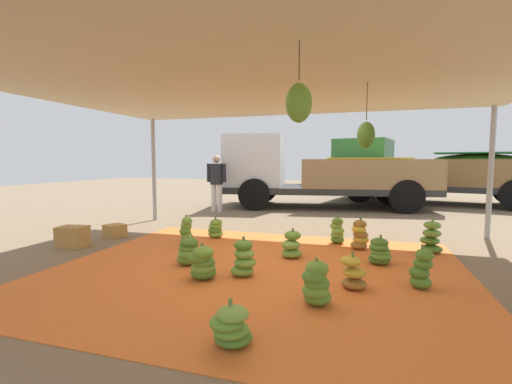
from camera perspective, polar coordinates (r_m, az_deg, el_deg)
ground_plane at (r=7.91m, az=6.48°, el=-6.23°), size 40.00×40.00×0.00m
tarp_orange at (r=5.07m, az=0.05°, el=-12.58°), size 5.73×4.89×0.01m
tent_canopy at (r=4.86m, az=-0.13°, el=17.57°), size 8.00×7.00×2.68m
banana_bunch_0 at (r=5.36m, az=-10.91°, el=-9.53°), size 0.44×0.45×0.44m
banana_bunch_1 at (r=4.77m, az=-2.02°, el=-10.87°), size 0.40×0.38×0.53m
banana_bunch_2 at (r=3.11m, az=-4.09°, el=-21.06°), size 0.43×0.43×0.40m
banana_bunch_3 at (r=4.48m, az=15.53°, el=-12.68°), size 0.38×0.34×0.45m
banana_bunch_4 at (r=6.40m, az=16.53°, el=-6.82°), size 0.41×0.41×0.56m
banana_bunch_5 at (r=6.51m, az=-11.27°, el=-6.41°), size 0.32×0.33×0.56m
banana_bunch_6 at (r=6.72m, az=13.08°, el=-6.27°), size 0.34×0.36×0.54m
banana_bunch_7 at (r=3.89m, az=9.78°, el=-14.60°), size 0.43×0.43×0.52m
banana_bunch_8 at (r=4.75m, az=25.33°, el=-11.35°), size 0.35×0.35×0.54m
banana_bunch_9 at (r=5.59m, az=19.48°, el=-9.21°), size 0.41×0.44×0.44m
banana_bunch_10 at (r=5.64m, az=5.81°, el=-8.65°), size 0.45×0.45×0.48m
banana_bunch_11 at (r=4.68m, az=-8.69°, el=-11.43°), size 0.44×0.46×0.48m
banana_bunch_12 at (r=6.60m, az=26.64°, el=-6.73°), size 0.41×0.41×0.58m
banana_bunch_13 at (r=7.13m, az=-6.60°, el=-5.97°), size 0.42×0.42×0.42m
cargo_truck_main at (r=11.95m, az=9.65°, el=3.22°), size 6.96×3.40×2.40m
cargo_truck_far at (r=14.44m, az=25.84°, el=3.25°), size 7.40×3.95×2.40m
worker_0 at (r=10.71m, az=-6.44°, el=2.12°), size 0.63×0.38×1.71m
crate_0 at (r=7.73m, az=-21.98°, el=-5.87°), size 0.45×0.45×0.25m
crate_1 at (r=7.17m, az=-27.67°, el=-6.44°), size 0.54×0.42×0.37m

